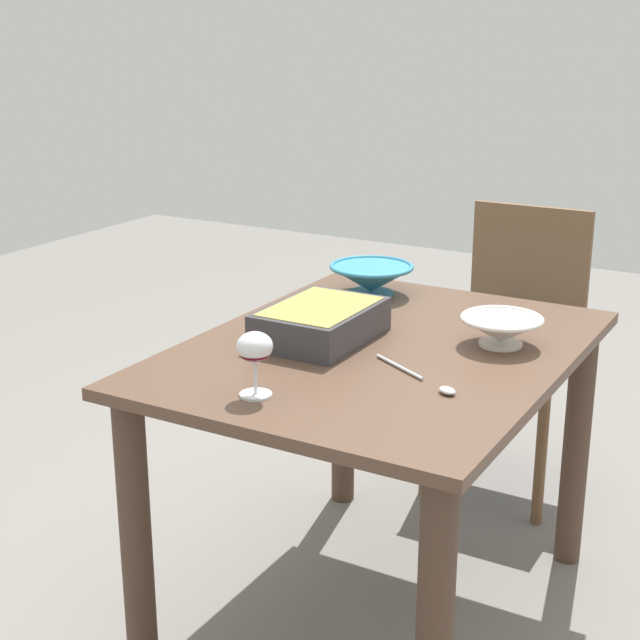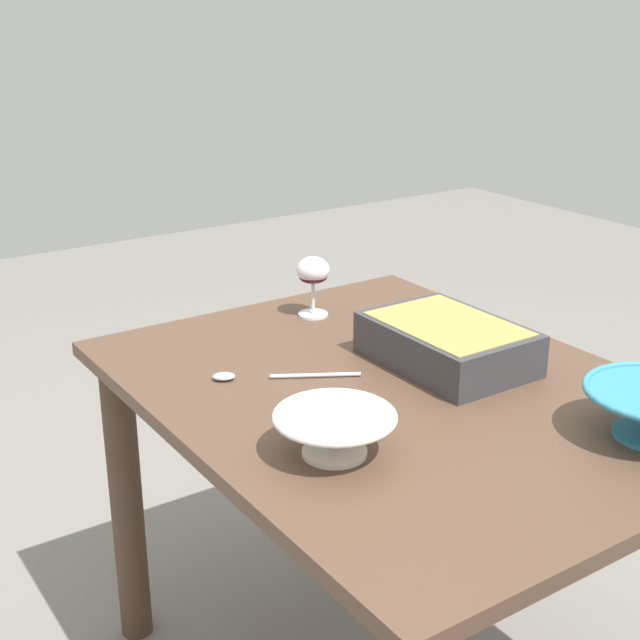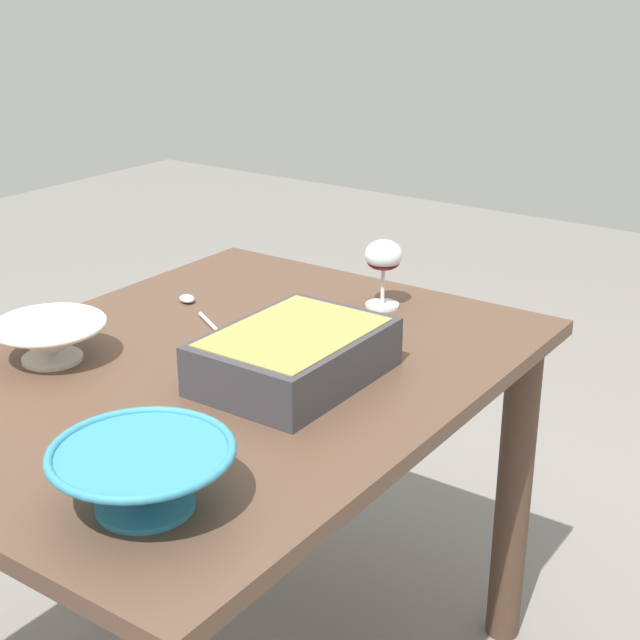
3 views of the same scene
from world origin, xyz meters
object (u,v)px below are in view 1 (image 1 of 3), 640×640
object	(u,v)px
mixing_bowl	(501,329)
serving_spoon	(428,381)
wine_glass	(255,351)
dining_table	(380,401)
chair	(515,335)
small_bowl	(371,278)
casserole_dish	(321,321)

from	to	relation	value
mixing_bowl	serving_spoon	size ratio (longest dim) A/B	0.78
wine_glass	serving_spoon	bearing A→B (deg)	130.35
wine_glass	dining_table	bearing A→B (deg)	168.44
serving_spoon	chair	bearing A→B (deg)	-171.67
mixing_bowl	small_bowl	size ratio (longest dim) A/B	0.83
dining_table	small_bowl	world-z (taller)	small_bowl
small_bowl	serving_spoon	world-z (taller)	small_bowl
small_bowl	casserole_dish	bearing A→B (deg)	10.10
dining_table	wine_glass	size ratio (longest dim) A/B	8.03
small_bowl	dining_table	bearing A→B (deg)	29.68
mixing_bowl	small_bowl	world-z (taller)	small_bowl
casserole_dish	chair	bearing A→B (deg)	168.77
chair	small_bowl	xyz separation A→B (m)	(0.54, -0.27, 0.29)
dining_table	wine_glass	bearing A→B (deg)	-11.56
chair	casserole_dish	size ratio (longest dim) A/B	2.85
mixing_bowl	serving_spoon	distance (m)	0.34
dining_table	mixing_bowl	bearing A→B (deg)	120.92
casserole_dish	serving_spoon	xyz separation A→B (m)	(0.15, 0.36, -0.04)
wine_glass	mixing_bowl	world-z (taller)	wine_glass
small_bowl	mixing_bowl	bearing A→B (deg)	62.56
mixing_bowl	serving_spoon	world-z (taller)	mixing_bowl
wine_glass	mixing_bowl	xyz separation A→B (m)	(-0.58, 0.34, -0.06)
wine_glass	small_bowl	distance (m)	0.84
dining_table	chair	world-z (taller)	chair
dining_table	serving_spoon	size ratio (longest dim) A/B	4.40
mixing_bowl	serving_spoon	bearing A→B (deg)	-8.56
casserole_dish	serving_spoon	bearing A→B (deg)	67.60
casserole_dish	small_bowl	distance (m)	0.44
dining_table	small_bowl	size ratio (longest dim) A/B	4.70
dining_table	casserole_dish	xyz separation A→B (m)	(0.03, -0.15, 0.19)
casserole_dish	mixing_bowl	size ratio (longest dim) A/B	1.60
wine_glass	chair	bearing A→B (deg)	174.66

